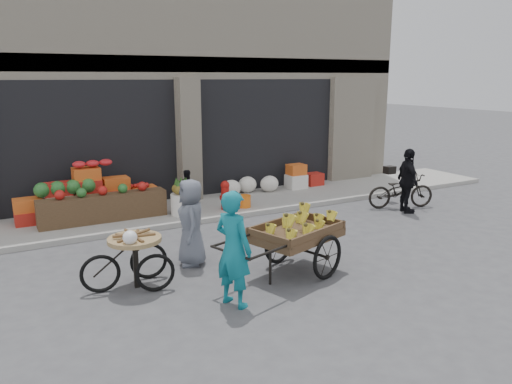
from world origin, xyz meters
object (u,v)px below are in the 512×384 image
cyclist (408,181)px  seated_person (188,189)px  banana_cart (294,231)px  vendor_grey (191,222)px  bicycle (401,191)px  fire_hydrant (225,194)px  tricycle_cart (135,254)px  pineapple_bin (182,204)px  vendor_woman (233,249)px  orange_bucket (244,201)px

cyclist → seated_person: bearing=80.2°
banana_cart → vendor_grey: 1.85m
bicycle → seated_person: bearing=84.9°
vendor_grey → bicycle: size_ratio=0.91×
fire_hydrant → tricycle_cart: tricycle_cart is taller
tricycle_cart → vendor_grey: vendor_grey is taller
banana_cart → cyclist: (4.61, 2.00, 0.03)m
pineapple_bin → vendor_woman: (-0.94, -4.64, 0.50)m
banana_cart → pineapple_bin: bearing=79.3°
banana_cart → bicycle: bearing=9.1°
vendor_grey → bicycle: bearing=114.8°
bicycle → cyclist: size_ratio=1.07×
fire_hydrant → seated_person: 0.96m
tricycle_cart → seated_person: bearing=64.9°
fire_hydrant → tricycle_cart: (-3.13, -3.27, 0.06)m
seated_person → cyclist: size_ratio=0.58×
tricycle_cart → vendor_woman: bearing=-43.7°
banana_cart → vendor_grey: size_ratio=1.74×
seated_person → cyclist: bearing=-39.8°
vendor_grey → bicycle: vendor_grey is taller
seated_person → cyclist: cyclist is taller
vendor_woman → banana_cart: bearing=-90.6°
fire_hydrant → banana_cart: 4.09m
orange_bucket → vendor_woman: bearing=-119.2°
vendor_grey → seated_person: bearing=174.0°
vendor_woman → vendor_grey: bearing=-24.4°
tricycle_cart → vendor_grey: 1.29m
vendor_woman → tricycle_cart: (-1.09, 1.32, -0.30)m
vendor_woman → bicycle: size_ratio=1.01×
fire_hydrant → cyclist: 4.49m
tricycle_cart → bicycle: tricycle_cart is taller
pineapple_bin → fire_hydrant: size_ratio=0.73×
fire_hydrant → bicycle: (4.19, -1.63, -0.05)m
vendor_woman → tricycle_cart: vendor_woman is taller
seated_person → banana_cart: bearing=-99.1°
banana_cart → tricycle_cart: banana_cart is taller
banana_cart → vendor_woman: (-1.42, -0.56, 0.10)m
banana_cart → vendor_woman: bearing=-175.8°
pineapple_bin → vendor_grey: vendor_grey is taller
pineapple_bin → vendor_grey: size_ratio=0.33×
orange_bucket → seated_person: (-1.20, 0.70, 0.31)m
fire_hydrant → seated_person: size_ratio=0.76×
seated_person → vendor_grey: (-1.27, -3.40, 0.19)m
bicycle → pineapple_bin: bearing=92.3°
vendor_woman → seated_person: bearing=-36.4°
seated_person → cyclist: 5.41m
vendor_woman → orange_bucket: bearing=-51.3°
orange_bucket → vendor_grey: 3.69m
fire_hydrant → vendor_grey: (-1.97, -2.75, 0.28)m
tricycle_cart → pineapple_bin: bearing=65.3°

